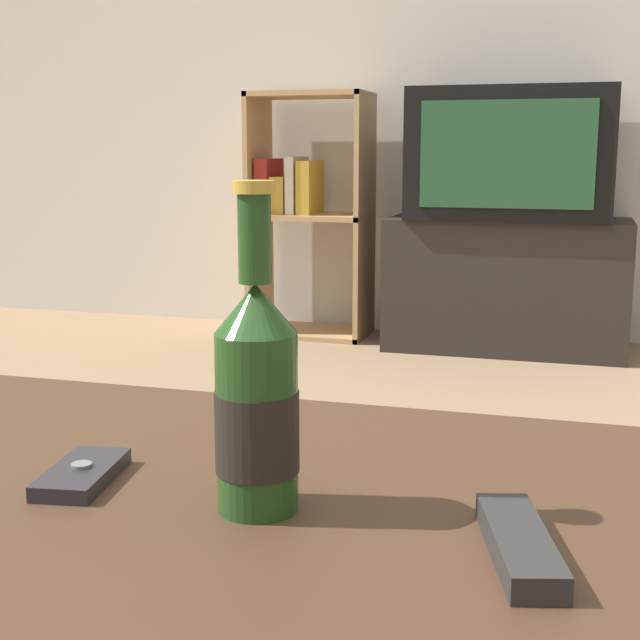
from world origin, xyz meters
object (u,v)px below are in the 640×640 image
(beer_bottle, at_px, (257,399))
(remote_control, at_px, (519,544))
(television, at_px, (511,154))
(bookshelf, at_px, (305,208))
(tv_stand, at_px, (506,284))
(cell_phone, at_px, (82,474))

(beer_bottle, height_order, remote_control, beer_bottle)
(television, distance_m, bookshelf, 0.84)
(tv_stand, xyz_separation_m, beer_bottle, (0.02, -2.75, 0.30))
(tv_stand, bearing_deg, bookshelf, 176.25)
(bookshelf, distance_m, remote_control, 3.02)
(television, xyz_separation_m, beer_bottle, (0.02, -2.74, -0.18))
(beer_bottle, bearing_deg, bookshelf, 106.51)
(tv_stand, relative_size, remote_control, 5.94)
(cell_phone, bearing_deg, television, 78.16)
(cell_phone, height_order, remote_control, remote_control)
(bookshelf, height_order, cell_phone, bookshelf)
(cell_phone, bearing_deg, bookshelf, 94.71)
(bookshelf, xyz_separation_m, beer_bottle, (0.83, -2.80, 0.03))
(remote_control, bearing_deg, tv_stand, 79.30)
(bookshelf, bearing_deg, remote_control, -69.81)
(beer_bottle, bearing_deg, cell_phone, 175.76)
(remote_control, bearing_deg, bookshelf, 94.81)
(bookshelf, bearing_deg, beer_bottle, -73.49)
(television, bearing_deg, cell_phone, -93.22)
(bookshelf, xyz_separation_m, remote_control, (1.04, -2.83, -0.05))
(bookshelf, height_order, remote_control, bookshelf)
(tv_stand, xyz_separation_m, bookshelf, (-0.81, 0.05, 0.27))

